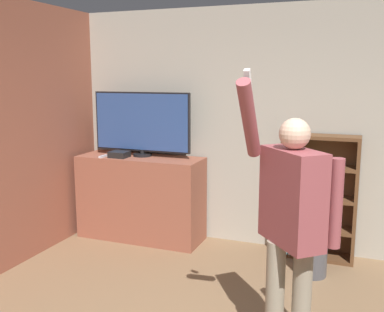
{
  "coord_description": "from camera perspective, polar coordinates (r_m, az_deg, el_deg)",
  "views": [
    {
      "loc": [
        0.75,
        -1.97,
        1.95
      ],
      "look_at": [
        -0.67,
        1.72,
        1.23
      ],
      "focal_mm": 42.0,
      "sensor_mm": 36.0,
      "label": 1
    }
  ],
  "objects": [
    {
      "name": "tv_ledge",
      "position": [
        5.43,
        -6.5,
        -5.29
      ],
      "size": [
        1.49,
        0.53,
        1.0
      ],
      "color": "#93513D",
      "rests_on": "ground_plane"
    },
    {
      "name": "person",
      "position": [
        3.05,
        12.49,
        -7.54
      ],
      "size": [
        0.63,
        0.58,
        1.98
      ],
      "rotation": [
        0.0,
        0.0,
        -0.84
      ],
      "color": "gray",
      "rests_on": "ground_plane"
    },
    {
      "name": "game_console",
      "position": [
        5.31,
        -9.22,
        0.2
      ],
      "size": [
        0.21,
        0.18,
        0.07
      ],
      "color": "black",
      "rests_on": "tv_ledge"
    },
    {
      "name": "bookshelf",
      "position": [
        4.98,
        14.82,
        -5.32
      ],
      "size": [
        0.79,
        0.28,
        1.33
      ],
      "color": "brown",
      "rests_on": "ground_plane"
    },
    {
      "name": "wall_back",
      "position": [
        5.05,
        12.42,
        3.26
      ],
      "size": [
        7.03,
        0.09,
        2.7
      ],
      "color": "#B2AD9E",
      "rests_on": "ground_plane"
    },
    {
      "name": "wall_side_brick",
      "position": [
        4.81,
        -22.45,
        2.36
      ],
      "size": [
        0.06,
        4.56,
        2.7
      ],
      "color": "#93513D",
      "rests_on": "ground_plane"
    },
    {
      "name": "waste_bin",
      "position": [
        4.65,
        15.02,
        -11.85
      ],
      "size": [
        0.29,
        0.29,
        0.45
      ],
      "color": "#4C4C51",
      "rests_on": "ground_plane"
    },
    {
      "name": "remote_loose",
      "position": [
        5.36,
        -11.21,
        -0.03
      ],
      "size": [
        0.04,
        0.14,
        0.02
      ],
      "color": "white",
      "rests_on": "tv_ledge"
    },
    {
      "name": "television",
      "position": [
        5.31,
        -6.4,
        4.17
      ],
      "size": [
        1.22,
        0.22,
        0.76
      ],
      "color": "black",
      "rests_on": "tv_ledge"
    }
  ]
}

